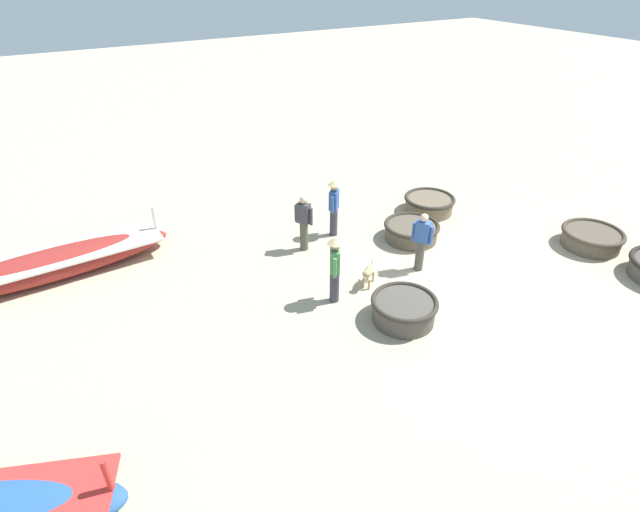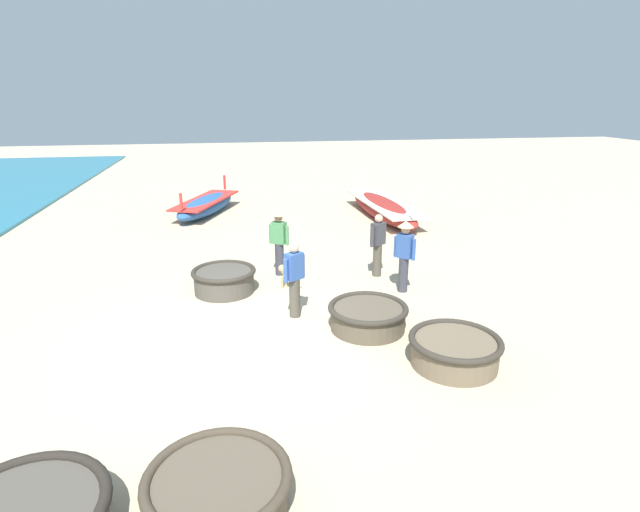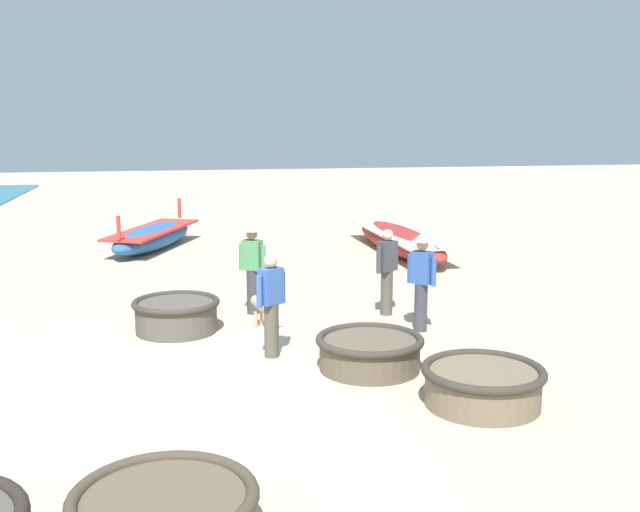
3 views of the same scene
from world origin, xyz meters
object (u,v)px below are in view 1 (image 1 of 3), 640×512
Objects in this scene: coracle_far_right at (429,204)px; coracle_front_left at (411,231)px; fisherman_crouching at (421,241)px; fisherman_standing_left at (335,266)px; dog at (368,273)px; long_boat_blue_hull at (51,264)px; fisherman_by_coracle at (334,204)px; coracle_nearest at (404,309)px; coracle_tilted at (592,238)px; fisherman_with_hat at (304,222)px.

coracle_far_right is 1.89m from coracle_front_left.
fisherman_crouching is (-2.37, 2.38, 0.56)m from coracle_far_right.
fisherman_standing_left reaches higher than coracle_front_left.
dog is at bearing -84.49° from fisherman_standing_left.
coracle_far_right is 10.60m from long_boat_blue_hull.
fisherman_by_coracle is (0.26, 3.30, 0.68)m from coracle_far_right.
coracle_front_left is 2.72× the size of dog.
fisherman_crouching is (1.41, -1.62, 0.54)m from coracle_nearest.
fisherman_crouching is at bearing -92.08° from dog.
fisherman_standing_left is 2.93× the size of dog.
fisherman_crouching reaches higher than coracle_far_right.
long_boat_blue_hull reaches higher than coracle_far_right.
fisherman_by_coracle reaches higher than coracle_nearest.
dog is at bearing 166.59° from fisherman_by_coracle.
long_boat_blue_hull is 7.06m from fisherman_standing_left.
coracle_front_left is at bearing -108.98° from long_boat_blue_hull.
coracle_tilted is 1.03× the size of fisherman_crouching.
dog is at bearing 118.10° from coracle_front_left.
fisherman_with_hat is at bearing 12.29° from dog.
fisherman_by_coracle reaches higher than coracle_front_left.
coracle_front_left reaches higher than coracle_tilted.
fisherman_by_coracle is 2.71m from dog.
coracle_nearest reaches higher than coracle_far_right.
fisherman_with_hat is 1.15m from fisherman_by_coracle.
fisherman_crouching is (1.48, 4.80, 0.57)m from coracle_tilted.
coracle_far_right is at bearing -45.18° from fisherman_crouching.
fisherman_crouching is 2.54m from fisherman_standing_left.
dog is at bearing 87.92° from fisherman_crouching.
coracle_far_right is at bearing 32.18° from coracle_tilted.
coracle_tilted is 5.06m from fisherman_crouching.
coracle_front_left is at bearing -68.11° from fisherman_standing_left.
coracle_front_left is 0.93× the size of fisherman_by_coracle.
coracle_nearest is at bearing 170.14° from fisherman_by_coracle.
fisherman_with_hat is (2.38, -0.52, -0.12)m from fisherman_standing_left.
fisherman_crouching is 2.76× the size of dog.
fisherman_with_hat is at bearing -108.52° from long_boat_blue_hull.
fisherman_with_hat is 2.76× the size of dog.
fisherman_by_coracle is at bearing -103.64° from long_boat_blue_hull.
fisherman_with_hat is at bearing 70.06° from coracle_front_left.
fisherman_by_coracle is at bearing -13.41° from dog.
coracle_tilted is 14.10m from long_boat_blue_hull.
fisherman_by_coracle reaches higher than dog.
fisherman_standing_left is (-1.35, 3.36, 0.69)m from coracle_front_left.
coracle_front_left is at bearing -32.07° from fisherman_crouching.
fisherman_by_coracle is (-1.73, -7.12, 0.61)m from long_boat_blue_hull.
coracle_nearest reaches higher than dog.
coracle_tilted is 1.03× the size of fisherman_with_hat.
dog is (0.06, 1.53, -0.46)m from fisherman_crouching.
coracle_far_right is 4.44m from fisherman_with_hat.
fisherman_standing_left reaches higher than coracle_nearest.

